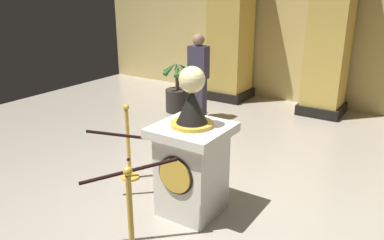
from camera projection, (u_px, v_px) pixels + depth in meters
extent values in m
plane|color=#9E9384|center=(204.00, 220.00, 4.27)|extent=(12.10, 12.10, 0.00)
cube|color=tan|center=(338.00, 25.00, 7.77)|extent=(12.10, 0.16, 3.42)
cube|color=silver|center=(192.00, 174.00, 4.31)|extent=(0.62, 0.62, 0.94)
cube|color=silver|center=(192.00, 130.00, 4.14)|extent=(0.77, 0.77, 0.10)
cylinder|color=gold|center=(175.00, 176.00, 4.02)|extent=(0.38, 0.03, 0.38)
cylinder|color=black|center=(175.00, 176.00, 4.03)|extent=(0.43, 0.01, 0.43)
cylinder|color=gold|center=(192.00, 124.00, 4.12)|extent=(0.46, 0.46, 0.04)
cone|color=black|center=(192.00, 106.00, 4.05)|extent=(0.34, 0.34, 0.37)
cylinder|color=gold|center=(192.00, 89.00, 3.99)|extent=(0.03, 0.03, 0.07)
sphere|color=beige|center=(192.00, 80.00, 3.96)|extent=(0.28, 0.28, 0.28)
cylinder|color=gold|center=(130.00, 177.00, 5.21)|extent=(0.24, 0.24, 0.03)
cylinder|color=gold|center=(128.00, 145.00, 5.06)|extent=(0.05, 0.05, 0.96)
sphere|color=gold|center=(126.00, 107.00, 4.89)|extent=(0.08, 0.08, 0.08)
cylinder|color=gold|center=(131.00, 227.00, 3.33)|extent=(0.05, 0.05, 0.98)
sphere|color=gold|center=(128.00, 171.00, 3.16)|extent=(0.08, 0.08, 0.08)
cylinder|color=black|center=(127.00, 136.00, 4.53)|extent=(0.71, 0.66, 0.22)
cylinder|color=black|center=(128.00, 171.00, 3.66)|extent=(0.71, 0.66, 0.22)
sphere|color=black|center=(128.00, 159.00, 4.12)|extent=(0.04, 0.04, 0.04)
cube|color=black|center=(229.00, 93.00, 8.95)|extent=(0.90, 0.90, 0.20)
cube|color=gold|center=(231.00, 25.00, 8.45)|extent=(0.79, 0.79, 3.28)
cube|color=black|center=(321.00, 108.00, 7.85)|extent=(0.83, 0.83, 0.20)
cube|color=gold|center=(330.00, 31.00, 7.34)|extent=(0.72, 0.72, 3.28)
cylinder|color=#2D2823|center=(178.00, 100.00, 7.94)|extent=(0.49, 0.49, 0.46)
cylinder|color=brown|center=(177.00, 82.00, 7.81)|extent=(0.08, 0.08, 0.31)
cone|color=#2D662D|center=(183.00, 69.00, 7.62)|extent=(0.35, 0.15, 0.20)
cone|color=#2D662D|center=(184.00, 67.00, 7.81)|extent=(0.19, 0.33, 0.28)
cone|color=#2D662D|center=(177.00, 67.00, 7.87)|extent=(0.26, 0.29, 0.31)
cone|color=#2D662D|center=(170.00, 68.00, 7.80)|extent=(0.32, 0.11, 0.28)
cone|color=#2D662D|center=(170.00, 69.00, 7.64)|extent=(0.20, 0.32, 0.29)
cone|color=#2D662D|center=(177.00, 70.00, 7.57)|extent=(0.24, 0.30, 0.31)
cube|color=#383347|center=(198.00, 99.00, 7.42)|extent=(0.29, 0.19, 0.81)
cube|color=#383347|center=(198.00, 62.00, 7.19)|extent=(0.37, 0.24, 0.61)
sphere|color=#997056|center=(199.00, 40.00, 7.06)|extent=(0.22, 0.22, 0.22)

